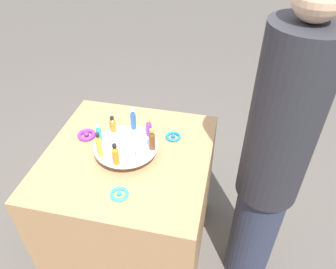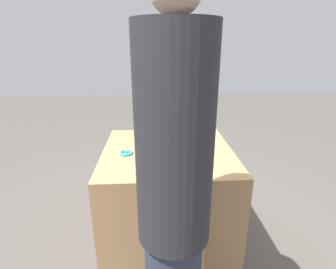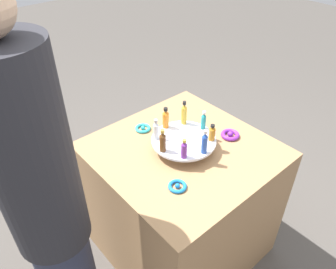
# 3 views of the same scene
# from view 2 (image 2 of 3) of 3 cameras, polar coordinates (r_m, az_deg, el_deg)

# --- Properties ---
(ground_plane) EXTENTS (12.00, 12.00, 0.00)m
(ground_plane) POSITION_cam_2_polar(r_m,az_deg,el_deg) (2.17, -0.07, -23.11)
(ground_plane) COLOR #4C4742
(party_table) EXTENTS (0.85, 0.85, 0.79)m
(party_table) POSITION_cam_2_polar(r_m,az_deg,el_deg) (1.92, -0.07, -14.35)
(party_table) COLOR #9E754C
(party_table) RESTS_ON ground_plane
(display_stand) EXTENTS (0.32, 0.32, 0.06)m
(display_stand) POSITION_cam_2_polar(r_m,az_deg,el_deg) (1.71, -0.08, -2.08)
(display_stand) COLOR silver
(display_stand) RESTS_ON party_table
(bottle_amber) EXTENTS (0.03, 0.03, 0.09)m
(bottle_amber) POSITION_cam_2_polar(r_m,az_deg,el_deg) (1.79, 2.75, 1.03)
(bottle_amber) COLOR #AD6B19
(bottle_amber) RESTS_ON display_stand
(bottle_teal) EXTENTS (0.03, 0.03, 0.11)m
(bottle_teal) POSITION_cam_2_polar(r_m,az_deg,el_deg) (1.82, -0.44, 1.56)
(bottle_teal) COLOR teal
(bottle_teal) RESTS_ON display_stand
(bottle_gold) EXTENTS (0.03, 0.03, 0.13)m
(bottle_gold) POSITION_cam_2_polar(r_m,az_deg,el_deg) (1.77, -3.47, 1.49)
(bottle_gold) COLOR gold
(bottle_gold) RESTS_ON display_stand
(bottle_orange) EXTENTS (0.03, 0.03, 0.12)m
(bottle_orange) POSITION_cam_2_polar(r_m,az_deg,el_deg) (1.68, -4.73, 0.17)
(bottle_orange) COLOR orange
(bottle_orange) RESTS_ON display_stand
(bottle_clear) EXTENTS (0.03, 0.03, 0.11)m
(bottle_clear) POSITION_cam_2_polar(r_m,az_deg,el_deg) (1.59, -3.26, -1.00)
(bottle_clear) COLOR silver
(bottle_clear) RESTS_ON display_stand
(bottle_brown) EXTENTS (0.03, 0.03, 0.12)m
(bottle_brown) POSITION_cam_2_polar(r_m,az_deg,el_deg) (1.56, 0.34, -1.28)
(bottle_brown) COLOR brown
(bottle_brown) RESTS_ON display_stand
(bottle_purple) EXTENTS (0.03, 0.03, 0.10)m
(bottle_purple) POSITION_cam_2_polar(r_m,az_deg,el_deg) (1.61, 3.64, -0.96)
(bottle_purple) COLOR #702D93
(bottle_purple) RESTS_ON display_stand
(bottle_blue) EXTENTS (0.03, 0.03, 0.13)m
(bottle_blue) POSITION_cam_2_polar(r_m,az_deg,el_deg) (1.70, 4.52, 0.61)
(bottle_blue) COLOR #234CAD
(bottle_blue) RESTS_ON display_stand
(ribbon_bow_blue) EXTENTS (0.08, 0.08, 0.02)m
(ribbon_bow_blue) POSITION_cam_2_polar(r_m,az_deg,el_deg) (1.56, 6.98, -5.83)
(ribbon_bow_blue) COLOR blue
(ribbon_bow_blue) RESTS_ON party_table
(ribbon_bow_purple) EXTENTS (0.10, 0.10, 0.03)m
(ribbon_bow_purple) POSITION_cam_2_polar(r_m,az_deg,el_deg) (1.97, 2.07, -0.06)
(ribbon_bow_purple) COLOR purple
(ribbon_bow_purple) RESTS_ON party_table
(ribbon_bow_teal) EXTENTS (0.09, 0.09, 0.02)m
(ribbon_bow_teal) POSITION_cam_2_polar(r_m,az_deg,el_deg) (1.68, -9.14, -3.93)
(ribbon_bow_teal) COLOR #2DB7CC
(ribbon_bow_teal) RESTS_ON party_table
(person_figure) EXTENTS (0.29, 0.29, 1.71)m
(person_figure) POSITION_cam_2_polar(r_m,az_deg,el_deg) (1.07, 1.31, -14.77)
(person_figure) COLOR #282D42
(person_figure) RESTS_ON ground_plane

